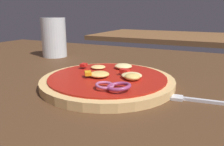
% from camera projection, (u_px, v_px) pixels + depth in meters
% --- Properties ---
extents(dining_table, '(1.46, 0.90, 0.03)m').
position_uv_depth(dining_table, '(106.00, 86.00, 0.48)').
color(dining_table, '#4C301C').
rests_on(dining_table, ground).
extents(pizza, '(0.26, 0.26, 0.03)m').
position_uv_depth(pizza, '(108.00, 80.00, 0.44)').
color(pizza, tan).
rests_on(pizza, dining_table).
extents(fork, '(0.16, 0.03, 0.01)m').
position_uv_depth(fork, '(193.00, 100.00, 0.36)').
color(fork, silver).
rests_on(fork, dining_table).
extents(beer_glass, '(0.08, 0.08, 0.12)m').
position_uv_depth(beer_glass, '(54.00, 40.00, 0.71)').
color(beer_glass, silver).
rests_on(beer_glass, dining_table).
extents(background_table, '(0.84, 0.58, 0.03)m').
position_uv_depth(background_table, '(164.00, 36.00, 1.45)').
color(background_table, brown).
rests_on(background_table, ground).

